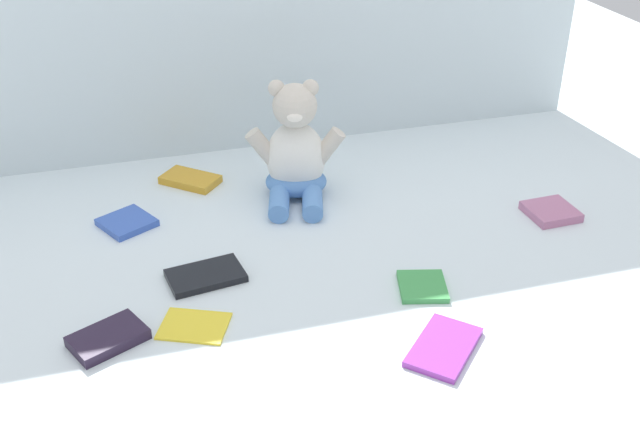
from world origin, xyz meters
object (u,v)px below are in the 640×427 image
(book_case_2, at_px, (127,223))
(book_case_7, at_px, (422,286))
(book_case_0, at_px, (444,347))
(book_case_1, at_px, (551,212))
(book_case_6, at_px, (190,180))
(teddy_bear, at_px, (296,155))
(book_case_5, at_px, (108,338))
(book_case_3, at_px, (194,325))
(book_case_4, at_px, (206,276))

(book_case_2, height_order, book_case_7, book_case_2)
(book_case_0, height_order, book_case_1, book_case_1)
(book_case_6, xyz_separation_m, book_case_7, (0.34, -0.52, -0.00))
(teddy_bear, relative_size, book_case_1, 2.70)
(book_case_0, xyz_separation_m, book_case_7, (0.03, 0.16, 0.00))
(book_case_0, height_order, book_case_5, book_case_5)
(book_case_0, relative_size, book_case_3, 1.27)
(book_case_0, bearing_deg, book_case_1, 84.92)
(teddy_bear, relative_size, book_case_6, 2.06)
(book_case_0, bearing_deg, book_case_5, -153.50)
(teddy_bear, distance_m, book_case_3, 0.50)
(book_case_2, relative_size, book_case_4, 0.70)
(book_case_2, height_order, book_case_5, book_case_5)
(book_case_2, distance_m, book_case_4, 0.26)
(book_case_3, bearing_deg, teddy_bear, -10.73)
(book_case_1, relative_size, book_case_6, 0.76)
(book_case_1, relative_size, book_case_7, 1.05)
(book_case_7, bearing_deg, book_case_5, 14.40)
(book_case_1, distance_m, book_case_5, 0.92)
(book_case_0, xyz_separation_m, book_case_2, (-0.46, 0.54, 0.00))
(book_case_4, height_order, book_case_6, book_case_6)
(book_case_6, bearing_deg, book_case_5, 20.27)
(book_case_5, bearing_deg, book_case_3, 65.19)
(book_case_0, distance_m, book_case_1, 0.51)
(book_case_2, relative_size, book_case_3, 0.86)
(book_case_5, distance_m, book_case_7, 0.54)
(teddy_bear, xyz_separation_m, book_case_7, (0.13, -0.41, -0.09))
(book_case_5, xyz_separation_m, book_case_6, (0.20, 0.52, -0.00))
(teddy_bear, bearing_deg, book_case_0, -65.49)
(book_case_1, relative_size, book_case_2, 1.01)
(book_case_1, height_order, book_case_6, book_case_1)
(book_case_3, bearing_deg, book_case_1, -53.74)
(book_case_7, bearing_deg, book_case_0, 93.66)
(book_case_3, distance_m, book_case_4, 0.14)
(book_case_4, bearing_deg, book_case_6, 168.07)
(book_case_4, distance_m, book_case_6, 0.39)
(book_case_7, bearing_deg, teddy_bear, -57.90)
(teddy_bear, height_order, book_case_3, teddy_bear)
(book_case_2, bearing_deg, book_case_1, -131.36)
(book_case_0, distance_m, book_case_6, 0.75)
(teddy_bear, height_order, book_case_7, teddy_bear)
(book_case_1, distance_m, book_case_4, 0.73)
(book_case_2, xyz_separation_m, book_case_4, (0.13, -0.23, -0.00))
(book_case_3, height_order, book_case_4, book_case_4)
(book_case_6, bearing_deg, book_case_3, 34.46)
(book_case_4, height_order, book_case_5, book_case_5)
(book_case_3, height_order, book_case_6, book_case_6)
(book_case_1, distance_m, book_case_3, 0.78)
(book_case_1, bearing_deg, book_case_3, 10.04)
(book_case_2, bearing_deg, book_case_3, 165.14)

